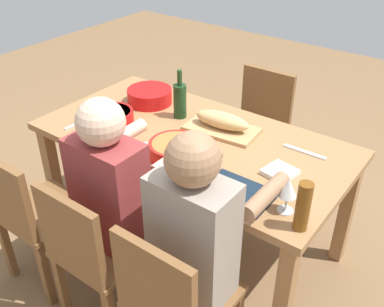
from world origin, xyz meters
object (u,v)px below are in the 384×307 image
(diner_far_center, at_px, (117,195))
(cutting_board, at_px, (222,129))
(chair_far_center, at_px, (92,251))
(chair_far_right, at_px, (30,212))
(chair_far_left, at_px, (172,301))
(serving_bowl_fruit, at_px, (176,149))
(bread_loaf, at_px, (222,120))
(serving_bowl_greens, at_px, (150,95))
(wine_bottle, at_px, (180,100))
(chair_near_center, at_px, (258,124))
(diner_far_left, at_px, (199,237))
(beer_bottle, at_px, (303,207))
(wine_glass, at_px, (288,189))
(serving_bowl_pasta, at_px, (111,118))
(napkin_stack, at_px, (280,172))
(dining_table, at_px, (192,150))

(diner_far_center, distance_m, cutting_board, 0.74)
(chair_far_center, distance_m, diner_far_center, 0.28)
(chair_far_right, xyz_separation_m, chair_far_left, (-0.94, 0.00, 0.00))
(serving_bowl_fruit, height_order, bread_loaf, bread_loaf)
(serving_bowl_greens, xyz_separation_m, serving_bowl_fruit, (-0.52, 0.40, -0.01))
(diner_far_center, height_order, wine_bottle, diner_far_center)
(chair_near_center, relative_size, diner_far_left, 0.71)
(chair_far_right, height_order, wine_bottle, wine_bottle)
(beer_bottle, xyz_separation_m, wine_glass, (0.10, -0.06, 0.01))
(serving_bowl_pasta, xyz_separation_m, wine_glass, (-1.13, 0.09, 0.06))
(chair_far_center, relative_size, serving_bowl_pasta, 3.40)
(diner_far_center, distance_m, chair_near_center, 1.37)
(chair_far_right, height_order, serving_bowl_pasta, chair_far_right)
(chair_near_center, height_order, serving_bowl_pasta, chair_near_center)
(chair_far_left, height_order, napkin_stack, chair_far_left)
(chair_far_center, height_order, diner_far_left, diner_far_left)
(chair_far_left, bearing_deg, serving_bowl_greens, -45.45)
(chair_far_left, distance_m, serving_bowl_fruit, 0.75)
(wine_glass, bearing_deg, serving_bowl_fruit, -5.23)
(bread_loaf, xyz_separation_m, napkin_stack, (-0.46, 0.19, -0.05))
(chair_far_left, relative_size, bread_loaf, 2.66)
(chair_far_center, bearing_deg, serving_bowl_greens, -63.87)
(chair_far_right, xyz_separation_m, serving_bowl_fruit, (-0.53, -0.55, 0.30))
(chair_far_left, distance_m, bread_loaf, 1.04)
(wine_bottle, bearing_deg, napkin_stack, 166.09)
(wine_glass, bearing_deg, napkin_stack, -58.21)
(chair_far_center, bearing_deg, bread_loaf, -95.85)
(beer_bottle, bearing_deg, chair_far_right, 18.87)
(chair_far_center, height_order, diner_far_center, diner_far_center)
(bread_loaf, bearing_deg, serving_bowl_greens, -3.37)
(chair_far_left, height_order, diner_far_left, diner_far_left)
(diner_far_center, relative_size, wine_glass, 7.23)
(chair_far_center, xyz_separation_m, wine_bottle, (0.20, -0.91, 0.37))
(serving_bowl_greens, bearing_deg, beer_bottle, 157.61)
(chair_far_center, distance_m, diner_far_left, 0.55)
(chair_near_center, xyz_separation_m, serving_bowl_fruit, (-0.06, 0.98, 0.30))
(beer_bottle, bearing_deg, serving_bowl_pasta, -7.11)
(cutting_board, relative_size, wine_glass, 2.41)
(diner_far_left, xyz_separation_m, wine_glass, (-0.23, -0.31, 0.16))
(serving_bowl_greens, bearing_deg, bread_loaf, 176.63)
(dining_table, relative_size, chair_far_left, 2.01)
(chair_far_center, bearing_deg, cutting_board, -95.85)
(wine_bottle, relative_size, wine_glass, 1.75)
(chair_far_right, relative_size, serving_bowl_greens, 3.06)
(dining_table, bearing_deg, bread_loaf, -121.94)
(chair_far_right, xyz_separation_m, chair_near_center, (-0.47, -1.53, 0.00))
(dining_table, bearing_deg, chair_far_left, 121.48)
(beer_bottle, bearing_deg, bread_loaf, -34.81)
(chair_far_left, bearing_deg, bread_loaf, -67.75)
(serving_bowl_greens, bearing_deg, diner_far_left, 140.66)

